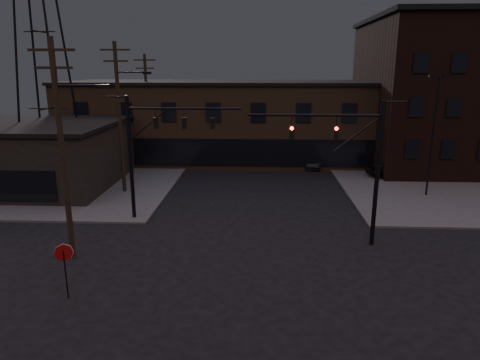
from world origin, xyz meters
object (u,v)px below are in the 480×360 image
Objects in this scene: parked_car_lot_a at (394,166)px; parked_car_lot_b at (428,159)px; traffic_signal_far at (150,144)px; stop_sign at (64,258)px; car_crossing at (313,160)px; traffic_signal_near at (357,158)px.

parked_car_lot_a is 1.03× the size of parked_car_lot_b.
traffic_signal_far is at bearing 103.89° from parked_car_lot_a.
traffic_signal_far reaches higher than stop_sign.
parked_car_lot_b is at bearing 8.27° from car_crossing.
parked_car_lot_b is at bearing 46.35° from stop_sign.
car_crossing is (12.22, 15.81, -4.31)m from traffic_signal_far.
car_crossing is at bearing 89.58° from traffic_signal_near.
parked_car_lot_b is at bearing 34.30° from traffic_signal_far.
traffic_signal_near is 1.88× the size of car_crossing.
stop_sign reaches higher than parked_car_lot_a.
car_crossing is (13.50, 25.80, -1.14)m from stop_sign.
parked_car_lot_a is 7.72m from car_crossing.
parked_car_lot_b reaches higher than car_crossing.
parked_car_lot_a reaches higher than parked_car_lot_b.
traffic_signal_near is 23.11m from parked_car_lot_b.
traffic_signal_far is 3.23× the size of stop_sign.
traffic_signal_near reaches higher than parked_car_lot_a.
traffic_signal_far is 1.60× the size of parked_car_lot_a.
stop_sign is at bearing -97.32° from traffic_signal_far.
traffic_signal_near is at bearing 25.90° from stop_sign.
stop_sign is at bearing -154.10° from traffic_signal_near.
stop_sign is 29.14m from car_crossing.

